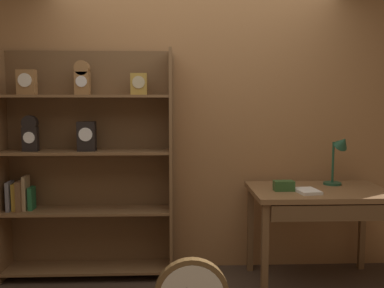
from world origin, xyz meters
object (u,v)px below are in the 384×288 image
Objects in this scene: bookshelf at (83,164)px; desk_lamp at (339,154)px; toolbox_small at (284,186)px; open_repair_manual at (307,191)px; workbench at (320,202)px.

desk_lamp is at bearing -3.31° from bookshelf.
toolbox_small is (1.68, -0.32, -0.14)m from bookshelf.
toolbox_small is 0.74× the size of open_repair_manual.
desk_lamp reaches higher than toolbox_small.
open_repair_manual is at bearing -142.25° from desk_lamp.
bookshelf is at bearing 171.41° from workbench.
toolbox_small is at bearing -175.69° from workbench.
toolbox_small is at bearing -10.93° from bookshelf.
bookshelf reaches higher than desk_lamp.
toolbox_small is (-0.53, -0.20, -0.23)m from desk_lamp.
workbench is at bearing 4.31° from toolbox_small.
bookshelf is 4.40× the size of desk_lamp.
desk_lamp is at bearing 20.49° from toolbox_small.
workbench is 2.52× the size of desk_lamp.
bookshelf is at bearing 169.07° from toolbox_small.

